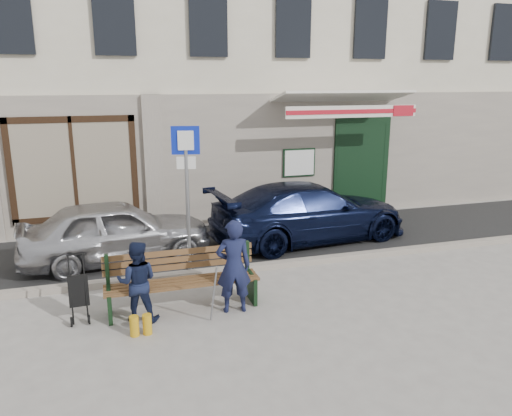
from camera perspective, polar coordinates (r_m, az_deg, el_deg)
name	(u,v)px	position (r m, az deg, el deg)	size (l,w,h in m)	color
ground	(276,303)	(8.27, 2.31, -10.83)	(80.00, 80.00, 0.00)	#9E9991
asphalt_lane	(230,245)	(11.03, -2.97, -4.21)	(60.00, 3.20, 0.01)	#282828
curb	(250,268)	(9.56, -0.65, -6.84)	(60.00, 0.18, 0.12)	#9E9384
building	(184,29)	(15.78, -8.18, 19.56)	(20.00, 8.27, 10.00)	beige
car_silver	(116,231)	(10.26, -15.69, -2.54)	(1.49, 3.70, 1.26)	#B7B7BC
car_navy	(309,212)	(11.25, 6.13, -0.43)	(1.84, 4.53, 1.31)	black
parking_sign	(187,176)	(9.16, -7.92, 3.67)	(0.50, 0.13, 2.74)	gray
bench	(180,282)	(7.99, -8.71, -8.35)	(2.40, 1.17, 0.98)	brown
man	(234,266)	(7.74, -2.58, -6.68)	(0.54, 0.36, 1.49)	#151A3A
woman	(137,282)	(7.69, -13.41, -8.19)	(0.61, 0.47, 1.25)	#131A34
stroller	(79,292)	(8.03, -19.61, -9.04)	(0.30, 0.42, 1.01)	black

